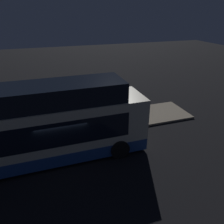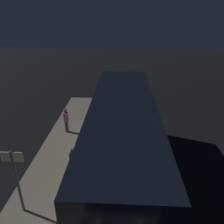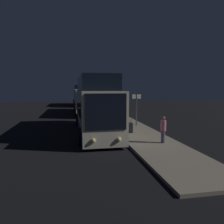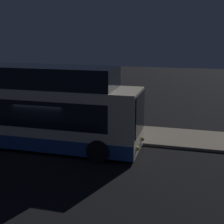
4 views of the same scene
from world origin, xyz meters
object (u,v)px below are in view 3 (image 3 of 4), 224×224
at_px(bus_third, 80,96).
at_px(sign_post, 137,106).
at_px(passenger_waiting, 163,128).
at_px(passenger_boarding, 125,121).
at_px(bus_second, 85,102).
at_px(bus_lead, 95,108).
at_px(suitcase, 131,128).

bearing_deg(bus_third, sign_post, 8.53).
bearing_deg(sign_post, bus_third, -171.47).
xyz_separation_m(passenger_waiting, sign_post, (-6.10, 0.22, 0.84)).
bearing_deg(passenger_waiting, passenger_boarding, 79.45).
bearing_deg(passenger_boarding, bus_third, 109.30).
height_order(bus_second, passenger_waiting, bus_second).
distance_m(passenger_boarding, sign_post, 3.95).
bearing_deg(bus_lead, bus_second, -180.00).
bearing_deg(passenger_waiting, bus_third, 54.60).
relative_size(bus_lead, bus_second, 0.94).
bearing_deg(suitcase, sign_post, 155.55).
bearing_deg(passenger_boarding, bus_lead, 150.19).
relative_size(bus_lead, bus_third, 1.02).
distance_m(bus_lead, passenger_boarding, 2.78).
bearing_deg(bus_third, bus_second, 0.00).
distance_m(bus_third, suitcase, 27.92).
distance_m(bus_lead, sign_post, 4.03).
bearing_deg(bus_second, suitcase, 9.70).
distance_m(bus_second, sign_post, 11.95).
bearing_deg(sign_post, bus_second, -161.77).
relative_size(suitcase, sign_post, 0.35).
bearing_deg(bus_third, suitcase, 5.00).
height_order(bus_lead, suitcase, bus_lead).
distance_m(bus_lead, suitcase, 3.12).
height_order(passenger_waiting, sign_post, sign_post).
xyz_separation_m(bus_lead, bus_second, (-12.85, -0.00, -0.33)).
bearing_deg(suitcase, passenger_waiting, 18.62).
distance_m(bus_lead, bus_third, 26.41).
bearing_deg(bus_lead, sign_post, 111.84).
distance_m(passenger_waiting, suitcase, 3.44).
distance_m(bus_second, passenger_waiting, 17.81).
distance_m(bus_second, bus_third, 13.57).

